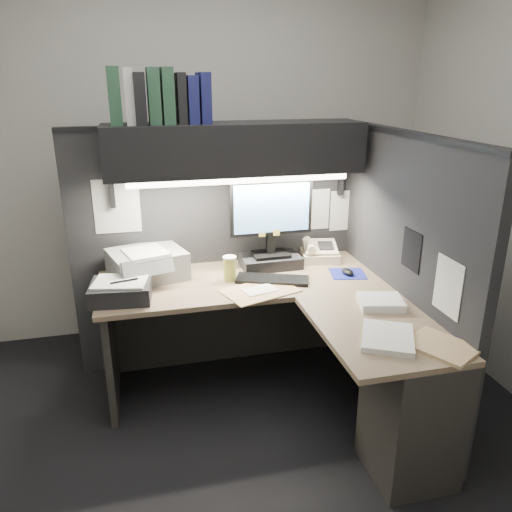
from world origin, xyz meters
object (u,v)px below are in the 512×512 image
object	(u,v)px
overhead_shelf	(236,148)
coffee_cup	(230,269)
desk	(319,360)
telephone	(319,252)
printer	(147,264)
monitor	(271,234)
keyboard	(272,279)
notebook_stack	(121,291)

from	to	relation	value
overhead_shelf	coffee_cup	size ratio (longest dim) A/B	10.73
desk	coffee_cup	world-z (taller)	coffee_cup
telephone	printer	distance (m)	1.15
overhead_shelf	monitor	distance (m)	0.59
keyboard	printer	size ratio (longest dim) A/B	1.02
desk	notebook_stack	bearing A→B (deg)	157.44
overhead_shelf	monitor	size ratio (longest dim) A/B	2.70
monitor	printer	distance (m)	0.80
telephone	coffee_cup	distance (m)	0.70
keyboard	notebook_stack	distance (m)	0.89
desk	notebook_stack	world-z (taller)	notebook_stack
telephone	printer	bearing A→B (deg)	-166.57
monitor	keyboard	distance (m)	0.33
overhead_shelf	notebook_stack	distance (m)	1.07
overhead_shelf	printer	xyz separation A→B (m)	(-0.57, -0.03, -0.68)
overhead_shelf	notebook_stack	size ratio (longest dim) A/B	4.72
coffee_cup	notebook_stack	size ratio (longest dim) A/B	0.44
keyboard	coffee_cup	distance (m)	0.27
printer	monitor	bearing A→B (deg)	-17.02
printer	keyboard	bearing A→B (deg)	-35.19
notebook_stack	overhead_shelf	bearing A→B (deg)	24.11
desk	keyboard	world-z (taller)	keyboard
telephone	notebook_stack	size ratio (longest dim) A/B	0.77
desk	overhead_shelf	xyz separation A→B (m)	(-0.30, 0.75, 1.06)
desk	keyboard	xyz separation A→B (m)	(-0.14, 0.48, 0.30)
notebook_stack	desk	bearing A→B (deg)	-22.56
overhead_shelf	keyboard	xyz separation A→B (m)	(0.16, -0.27, -0.76)
desk	printer	world-z (taller)	printer
desk	keyboard	bearing A→B (deg)	106.02
overhead_shelf	coffee_cup	distance (m)	0.73
overhead_shelf	keyboard	size ratio (longest dim) A/B	3.53
notebook_stack	keyboard	bearing A→B (deg)	3.43
overhead_shelf	monitor	xyz separation A→B (m)	(0.22, -0.03, -0.54)
desk	telephone	xyz separation A→B (m)	(0.28, 0.78, 0.34)
overhead_shelf	notebook_stack	xyz separation A→B (m)	(-0.73, -0.33, -0.72)
coffee_cup	telephone	bearing A→B (deg)	19.18
keyboard	telephone	world-z (taller)	telephone
desk	printer	bearing A→B (deg)	140.19
telephone	coffee_cup	bearing A→B (deg)	-150.22
telephone	notebook_stack	distance (m)	1.35
coffee_cup	notebook_stack	bearing A→B (deg)	-168.95
telephone	monitor	bearing A→B (deg)	-159.63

